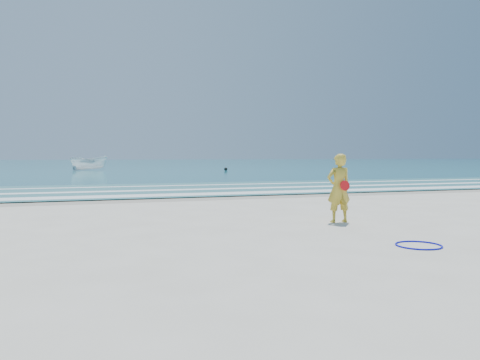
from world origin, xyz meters
name	(u,v)px	position (x,y,z in m)	size (l,w,h in m)	color
ground	(276,231)	(0.00, 0.00, 0.00)	(400.00, 400.00, 0.00)	silver
wet_sand	(191,198)	(0.00, 9.00, 0.00)	(400.00, 2.40, 0.00)	#B2A893
ocean	(102,163)	(0.00, 105.00, 0.02)	(400.00, 190.00, 0.04)	#19727F
shallow	(170,189)	(0.00, 14.00, 0.04)	(400.00, 10.00, 0.01)	#59B7AD
foam_near	(185,194)	(0.00, 10.30, 0.05)	(400.00, 1.40, 0.01)	white
foam_mid	(173,190)	(0.00, 13.20, 0.05)	(400.00, 0.90, 0.01)	white
foam_far	(163,186)	(0.00, 16.50, 0.05)	(400.00, 0.60, 0.01)	white
hoop	(419,245)	(1.96, -2.56, 0.02)	(0.89, 0.89, 0.03)	#0A0DC5
boat	(89,163)	(-3.58, 48.09, 0.91)	(1.70, 4.52, 1.74)	white
buoy	(226,169)	(11.16, 40.94, 0.23)	(0.38, 0.38, 0.38)	black
woman	(339,188)	(2.16, 0.83, 0.91)	(0.69, 0.47, 1.83)	gold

